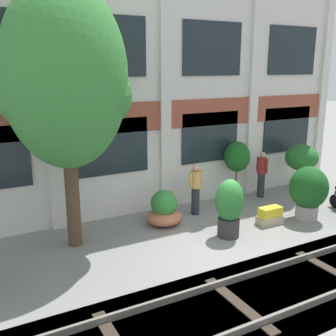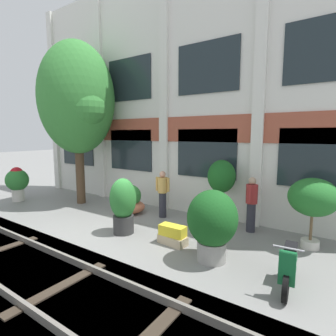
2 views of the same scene
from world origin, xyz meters
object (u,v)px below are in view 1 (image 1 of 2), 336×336
(potted_plant_wide_bowl, at_px, (164,210))
(resident_watching_tracks, at_px, (262,173))
(potted_plant_square_trough, at_px, (270,216))
(potted_plant_ribbed_drum, at_px, (308,190))
(potted_plant_fluted_column, at_px, (229,206))
(potted_plant_tall_urn, at_px, (237,158))
(potted_plant_terracotta_small, at_px, (301,159))
(resident_by_doorway, at_px, (196,188))
(broadleaf_tree, at_px, (65,80))

(potted_plant_wide_bowl, height_order, resident_watching_tracks, resident_watching_tracks)
(potted_plant_square_trough, height_order, potted_plant_ribbed_drum, potted_plant_ribbed_drum)
(potted_plant_fluted_column, bearing_deg, potted_plant_tall_urn, 48.73)
(potted_plant_terracotta_small, distance_m, resident_watching_tracks, 1.70)
(potted_plant_fluted_column, bearing_deg, resident_by_doorway, 87.02)
(broadleaf_tree, xyz_separation_m, resident_watching_tracks, (7.00, 0.72, -3.37))
(potted_plant_ribbed_drum, height_order, resident_watching_tracks, potted_plant_ribbed_drum)
(potted_plant_square_trough, bearing_deg, potted_plant_fluted_column, -175.23)
(potted_plant_terracotta_small, bearing_deg, potted_plant_ribbed_drum, -131.67)
(potted_plant_square_trough, bearing_deg, potted_plant_ribbed_drum, -11.65)
(potted_plant_fluted_column, relative_size, resident_watching_tracks, 0.99)
(resident_by_doorway, distance_m, resident_watching_tracks, 3.02)
(potted_plant_fluted_column, height_order, potted_plant_wide_bowl, potted_plant_fluted_column)
(potted_plant_ribbed_drum, bearing_deg, potted_plant_wide_bowl, 157.00)
(potted_plant_square_trough, relative_size, resident_watching_tracks, 0.50)
(potted_plant_fluted_column, relative_size, potted_plant_square_trough, 2.00)
(potted_plant_fluted_column, xyz_separation_m, potted_plant_wide_bowl, (-1.17, 1.61, -0.44))
(potted_plant_terracotta_small, distance_m, potted_plant_ribbed_drum, 2.77)
(potted_plant_ribbed_drum, bearing_deg, potted_plant_fluted_column, 177.65)
(broadleaf_tree, xyz_separation_m, potted_plant_tall_urn, (5.97, 0.86, -2.74))
(potted_plant_wide_bowl, bearing_deg, broadleaf_tree, -177.85)
(resident_by_doorway, bearing_deg, potted_plant_square_trough, 31.96)
(potted_plant_ribbed_drum, distance_m, resident_watching_tracks, 2.35)
(potted_plant_tall_urn, height_order, resident_by_doorway, potted_plant_tall_urn)
(potted_plant_fluted_column, height_order, potted_plant_terracotta_small, potted_plant_terracotta_small)
(resident_by_doorway, bearing_deg, potted_plant_tall_urn, 94.03)
(broadleaf_tree, relative_size, potted_plant_square_trough, 8.02)
(potted_plant_tall_urn, relative_size, potted_plant_square_trough, 2.55)
(potted_plant_terracotta_small, relative_size, potted_plant_wide_bowl, 1.72)
(potted_plant_fluted_column, height_order, potted_plant_ribbed_drum, potted_plant_ribbed_drum)
(potted_plant_wide_bowl, bearing_deg, potted_plant_tall_urn, 13.12)
(resident_watching_tracks, bearing_deg, potted_plant_ribbed_drum, 81.35)
(potted_plant_wide_bowl, relative_size, resident_watching_tracks, 0.64)
(potted_plant_terracotta_small, height_order, resident_watching_tracks, potted_plant_terracotta_small)
(broadleaf_tree, height_order, resident_watching_tracks, broadleaf_tree)
(potted_plant_square_trough, distance_m, resident_watching_tracks, 2.62)
(potted_plant_tall_urn, xyz_separation_m, potted_plant_fluted_column, (-2.08, -2.37, -0.64))
(potted_plant_fluted_column, bearing_deg, resident_watching_tracks, 35.62)
(potted_plant_wide_bowl, xyz_separation_m, potted_plant_ribbed_drum, (4.07, -1.73, 0.49))
(broadleaf_tree, relative_size, potted_plant_ribbed_drum, 3.96)
(potted_plant_tall_urn, height_order, potted_plant_fluted_column, potted_plant_tall_urn)
(potted_plant_fluted_column, bearing_deg, potted_plant_square_trough, 4.77)
(potted_plant_fluted_column, bearing_deg, broadleaf_tree, 158.86)
(potted_plant_terracotta_small, bearing_deg, potted_plant_fluted_column, -157.75)
(resident_by_doorway, relative_size, resident_watching_tracks, 0.99)
(potted_plant_terracotta_small, distance_m, potted_plant_square_trough, 3.71)
(broadleaf_tree, distance_m, potted_plant_ribbed_drum, 7.74)
(potted_plant_terracotta_small, bearing_deg, potted_plant_wide_bowl, -176.86)
(potted_plant_terracotta_small, bearing_deg, potted_plant_square_trough, -149.70)
(potted_plant_wide_bowl, distance_m, resident_watching_tracks, 4.34)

